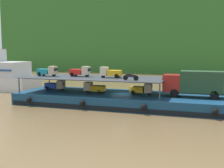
% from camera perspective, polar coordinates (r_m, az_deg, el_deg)
% --- Properties ---
extents(ground_plane, '(400.00, 400.00, 0.00)m').
position_cam_1_polar(ground_plane, '(36.40, 2.18, -4.31)').
color(ground_plane, brown).
extents(hillside_far_bank, '(120.78, 28.68, 28.87)m').
position_cam_1_polar(hillside_far_bank, '(100.01, 12.83, 11.89)').
color(hillside_far_bank, '#33702D').
rests_on(hillside_far_bank, ground).
extents(cargo_barge, '(27.46, 8.93, 1.50)m').
position_cam_1_polar(cargo_barge, '(36.24, 2.18, -3.15)').
color(cargo_barge, navy).
rests_on(cargo_barge, ground).
extents(covered_lorry, '(7.86, 2.32, 3.10)m').
position_cam_1_polar(covered_lorry, '(34.66, 16.29, 0.21)').
color(covered_lorry, maroon).
rests_on(covered_lorry, cargo_barge).
extents(cargo_rack, '(18.26, 7.61, 2.00)m').
position_cam_1_polar(cargo_rack, '(37.13, -3.43, 1.26)').
color(cargo_rack, '#383D47').
rests_on(cargo_rack, cargo_barge).
extents(mini_truck_lower_stern, '(2.79, 1.29, 1.38)m').
position_cam_1_polar(mini_truck_lower_stern, '(40.15, -11.30, -0.23)').
color(mini_truck_lower_stern, '#1E47B7').
rests_on(mini_truck_lower_stern, cargo_barge).
extents(mini_truck_lower_aft, '(2.78, 1.26, 1.38)m').
position_cam_1_polar(mini_truck_lower_aft, '(36.91, -3.62, -0.72)').
color(mini_truck_lower_aft, gold).
rests_on(mini_truck_lower_aft, cargo_barge).
extents(mini_truck_lower_mid, '(2.77, 1.25, 1.38)m').
position_cam_1_polar(mini_truck_lower_mid, '(35.67, 5.97, -1.00)').
color(mini_truck_lower_mid, gold).
rests_on(mini_truck_lower_mid, cargo_barge).
extents(mini_truck_upper_stern, '(2.77, 1.25, 1.38)m').
position_cam_1_polar(mini_truck_upper_stern, '(39.72, -12.84, 2.55)').
color(mini_truck_upper_stern, teal).
rests_on(mini_truck_upper_stern, cargo_rack).
extents(mini_truck_upper_mid, '(2.77, 1.25, 1.38)m').
position_cam_1_polar(mini_truck_upper_mid, '(38.31, -6.39, 2.53)').
color(mini_truck_upper_mid, red).
rests_on(mini_truck_upper_mid, cargo_rack).
extents(mini_truck_upper_fore, '(2.79, 1.28, 1.38)m').
position_cam_1_polar(mini_truck_upper_fore, '(36.38, -0.31, 2.35)').
color(mini_truck_upper_fore, gold).
rests_on(mini_truck_upper_fore, cargo_rack).
extents(motorcycle_upper_port, '(1.90, 0.55, 0.87)m').
position_cam_1_polar(motorcycle_upper_port, '(33.25, 3.76, 1.48)').
color(motorcycle_upper_port, black).
rests_on(motorcycle_upper_port, cargo_rack).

